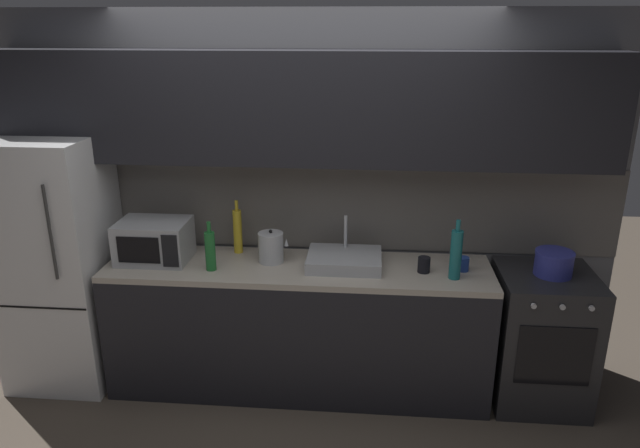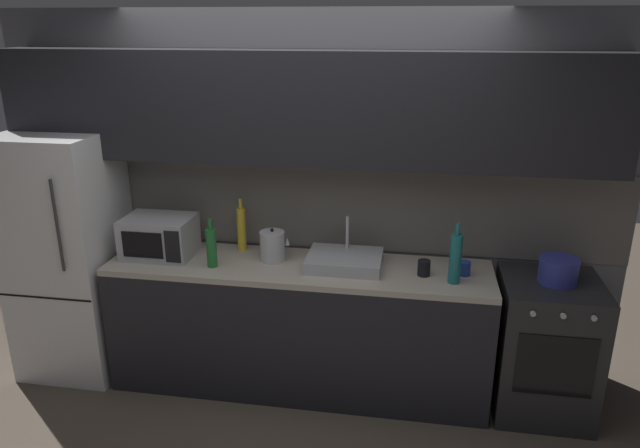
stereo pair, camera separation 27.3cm
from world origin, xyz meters
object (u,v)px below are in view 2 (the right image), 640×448
object	(u,v)px
microwave	(159,236)
cooking_pot	(558,270)
refrigerator	(69,255)
wine_bottle_yellow	(242,229)
kettle	(273,246)
oven_range	(544,346)
mug_blue	(464,268)
wine_bottle_teal	(455,258)
wine_bottle_green	(211,247)
mug_dark	(424,268)

from	to	relation	value
microwave	cooking_pot	xyz separation A→B (m)	(2.58, -0.02, -0.06)
refrigerator	wine_bottle_yellow	xyz separation A→B (m)	(1.20, 0.20, 0.20)
wine_bottle_yellow	kettle	bearing A→B (deg)	-29.91
refrigerator	wine_bottle_yellow	bearing A→B (deg)	9.55
oven_range	kettle	world-z (taller)	kettle
microwave	cooking_pot	world-z (taller)	microwave
mug_blue	wine_bottle_teal	bearing A→B (deg)	-118.40
refrigerator	wine_bottle_teal	size ratio (longest dim) A/B	4.52
cooking_pot	kettle	bearing A→B (deg)	178.23
microwave	wine_bottle_green	size ratio (longest dim) A/B	1.42
mug_blue	mug_dark	bearing A→B (deg)	-169.00
wine_bottle_green	microwave	bearing A→B (deg)	162.60
wine_bottle_green	cooking_pot	xyz separation A→B (m)	(2.16, 0.11, -0.05)
oven_range	kettle	distance (m)	1.87
oven_range	cooking_pot	xyz separation A→B (m)	(0.02, 0.00, 0.53)
cooking_pot	oven_range	bearing A→B (deg)	-175.63
wine_bottle_green	wine_bottle_yellow	bearing A→B (deg)	71.02
wine_bottle_green	mug_blue	bearing A→B (deg)	4.62
wine_bottle_yellow	wine_bottle_green	bearing A→B (deg)	-108.98
oven_range	kettle	bearing A→B (deg)	178.16
oven_range	mug_dark	world-z (taller)	mug_dark
wine_bottle_teal	wine_bottle_yellow	bearing A→B (deg)	167.78
oven_range	microwave	distance (m)	2.63
cooking_pot	refrigerator	bearing A→B (deg)	-180.00
kettle	mug_dark	distance (m)	1.00
refrigerator	microwave	size ratio (longest dim) A/B	3.75
refrigerator	oven_range	xyz separation A→B (m)	(3.24, -0.00, -0.41)
oven_range	cooking_pot	bearing A→B (deg)	4.37
wine_bottle_yellow	cooking_pot	size ratio (longest dim) A/B	1.57
wine_bottle_teal	mug_blue	size ratio (longest dim) A/B	4.24
wine_bottle_teal	mug_dark	size ratio (longest dim) A/B	3.79
wine_bottle_green	mug_blue	xyz separation A→B (m)	(1.61, 0.13, -0.09)
microwave	wine_bottle_teal	world-z (taller)	wine_bottle_teal
refrigerator	oven_range	bearing A→B (deg)	-0.02
refrigerator	kettle	size ratio (longest dim) A/B	7.65
mug_blue	oven_range	bearing A→B (deg)	-2.09
mug_blue	refrigerator	bearing A→B (deg)	-179.61
refrigerator	wine_bottle_green	size ratio (longest dim) A/B	5.31
kettle	wine_bottle_teal	bearing A→B (deg)	-7.91
wine_bottle_yellow	microwave	bearing A→B (deg)	-160.61
refrigerator	wine_bottle_teal	distance (m)	2.65
wine_bottle_teal	cooking_pot	world-z (taller)	wine_bottle_teal
microwave	wine_bottle_teal	bearing A→B (deg)	-3.69
refrigerator	wine_bottle_green	bearing A→B (deg)	-5.82
wine_bottle_yellow	mug_blue	bearing A→B (deg)	-7.00
cooking_pot	wine_bottle_yellow	bearing A→B (deg)	174.38
wine_bottle_teal	mug_dark	bearing A→B (deg)	156.95
microwave	mug_dark	world-z (taller)	microwave
mug_dark	mug_blue	world-z (taller)	mug_dark
kettle	mug_blue	xyz separation A→B (m)	(1.25, -0.04, -0.06)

